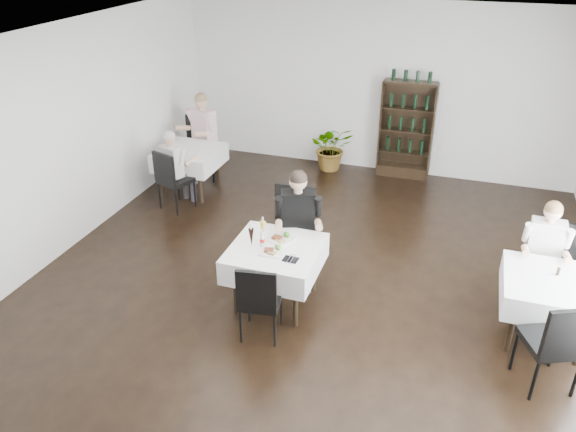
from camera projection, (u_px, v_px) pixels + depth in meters
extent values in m
plane|color=black|center=(299.00, 306.00, 6.77)|extent=(9.00, 9.00, 0.00)
plane|color=white|center=(302.00, 53.00, 5.36)|extent=(9.00, 9.00, 0.00)
plane|color=white|center=(377.00, 88.00, 9.83)|extent=(7.00, 0.00, 7.00)
plane|color=white|center=(35.00, 156.00, 7.04)|extent=(0.00, 9.00, 9.00)
cube|color=black|center=(402.00, 170.00, 10.17)|extent=(0.90, 0.28, 0.20)
cylinder|color=black|center=(235.00, 288.00, 6.48)|extent=(0.06, 0.06, 0.71)
cylinder|color=black|center=(258.00, 256.00, 7.09)|extent=(0.06, 0.06, 0.71)
cylinder|color=black|center=(295.00, 300.00, 6.28)|extent=(0.06, 0.06, 0.71)
cylinder|color=black|center=(314.00, 266.00, 6.89)|extent=(0.06, 0.06, 0.71)
cube|color=black|center=(275.00, 250.00, 6.51)|extent=(0.85, 0.85, 0.04)
cube|color=white|center=(275.00, 258.00, 6.56)|extent=(1.03, 1.03, 0.30)
cylinder|color=black|center=(163.00, 177.00, 9.26)|extent=(0.06, 0.06, 0.71)
cylinder|color=black|center=(183.00, 162.00, 9.83)|extent=(0.06, 0.06, 0.71)
cylinder|color=black|center=(200.00, 183.00, 9.07)|extent=(0.06, 0.06, 0.71)
cylinder|color=black|center=(218.00, 167.00, 9.64)|extent=(0.06, 0.06, 0.71)
cube|color=black|center=(189.00, 151.00, 9.27)|extent=(0.80, 0.80, 0.04)
cube|color=white|center=(190.00, 158.00, 9.32)|extent=(0.98, 0.98, 0.30)
cylinder|color=black|center=(512.00, 324.00, 5.91)|extent=(0.06, 0.06, 0.71)
cylinder|color=black|center=(511.00, 289.00, 6.48)|extent=(0.06, 0.06, 0.71)
cylinder|color=black|center=(575.00, 300.00, 6.29)|extent=(0.06, 0.06, 0.71)
cube|color=black|center=(552.00, 283.00, 5.92)|extent=(0.80, 0.80, 0.04)
cube|color=white|center=(550.00, 292.00, 5.97)|extent=(0.98, 0.98, 0.30)
imported|color=#23591E|center=(332.00, 147.00, 10.28)|extent=(0.96, 0.90, 0.85)
cylinder|color=black|center=(269.00, 261.00, 7.16)|extent=(0.04, 0.04, 0.53)
cylinder|color=black|center=(278.00, 244.00, 7.55)|extent=(0.04, 0.04, 0.53)
cylinder|color=black|center=(304.00, 266.00, 7.06)|extent=(0.04, 0.04, 0.53)
cylinder|color=black|center=(311.00, 248.00, 7.45)|extent=(0.04, 0.04, 0.53)
cube|color=black|center=(291.00, 235.00, 7.17)|extent=(0.57, 0.57, 0.08)
cube|color=black|center=(295.00, 205.00, 7.23)|extent=(0.53, 0.10, 0.57)
cylinder|color=black|center=(281.00, 309.00, 6.36)|extent=(0.03, 0.03, 0.43)
cylinder|color=black|center=(275.00, 330.00, 6.03)|extent=(0.03, 0.03, 0.43)
cylinder|color=black|center=(249.00, 306.00, 6.42)|extent=(0.03, 0.03, 0.43)
cylinder|color=black|center=(241.00, 326.00, 6.09)|extent=(0.03, 0.03, 0.43)
cube|color=black|center=(261.00, 300.00, 6.11)|extent=(0.49, 0.49, 0.07)
cube|color=black|center=(256.00, 291.00, 5.82)|extent=(0.43, 0.11, 0.47)
cylinder|color=black|center=(188.00, 170.00, 9.81)|extent=(0.04, 0.04, 0.50)
cylinder|color=black|center=(191.00, 160.00, 10.20)|extent=(0.04, 0.04, 0.50)
cylinder|color=black|center=(213.00, 169.00, 9.83)|extent=(0.04, 0.04, 0.50)
cylinder|color=black|center=(215.00, 160.00, 10.21)|extent=(0.04, 0.04, 0.50)
cube|color=black|center=(201.00, 150.00, 9.88)|extent=(0.65, 0.65, 0.08)
cube|color=black|center=(201.00, 129.00, 9.94)|extent=(0.49, 0.23, 0.55)
cylinder|color=black|center=(195.00, 194.00, 9.00)|extent=(0.04, 0.04, 0.45)
cylinder|color=black|center=(176.00, 202.00, 8.73)|extent=(0.04, 0.04, 0.45)
cylinder|color=black|center=(178.00, 187.00, 9.22)|extent=(0.04, 0.04, 0.45)
cylinder|color=black|center=(160.00, 196.00, 8.95)|extent=(0.04, 0.04, 0.45)
cube|color=black|center=(176.00, 180.00, 8.86)|extent=(0.58, 0.58, 0.07)
cube|color=black|center=(164.00, 169.00, 8.59)|extent=(0.44, 0.20, 0.49)
cylinder|color=black|center=(524.00, 293.00, 6.58)|extent=(0.04, 0.04, 0.49)
cylinder|color=black|center=(534.00, 277.00, 6.88)|extent=(0.04, 0.04, 0.49)
cylinder|color=black|center=(562.00, 306.00, 6.36)|extent=(0.04, 0.04, 0.49)
cylinder|color=black|center=(570.00, 289.00, 6.66)|extent=(0.04, 0.04, 0.49)
cube|color=black|center=(552.00, 272.00, 6.49)|extent=(0.61, 0.61, 0.07)
cube|color=black|center=(563.00, 243.00, 6.52)|extent=(0.48, 0.20, 0.53)
cylinder|color=black|center=(553.00, 348.00, 5.75)|extent=(0.04, 0.04, 0.49)
cylinder|color=black|center=(576.00, 377.00, 5.38)|extent=(0.04, 0.04, 0.49)
cylinder|color=black|center=(514.00, 351.00, 5.71)|extent=(0.04, 0.04, 0.49)
cylinder|color=black|center=(534.00, 381.00, 5.34)|extent=(0.04, 0.04, 0.49)
cube|color=black|center=(550.00, 342.00, 5.41)|extent=(0.64, 0.64, 0.07)
cube|color=black|center=(570.00, 334.00, 5.09)|extent=(0.46, 0.25, 0.53)
cube|color=#414148|center=(290.00, 245.00, 6.91)|extent=(0.28, 0.46, 0.14)
cylinder|color=#414148|center=(290.00, 275.00, 6.90)|extent=(0.11, 0.11, 0.51)
cube|color=#414148|center=(307.00, 244.00, 6.92)|extent=(0.28, 0.46, 0.14)
cylinder|color=#414148|center=(307.00, 275.00, 6.90)|extent=(0.11, 0.11, 0.51)
cube|color=black|center=(298.00, 213.00, 6.93)|extent=(0.47, 0.35, 0.57)
cylinder|color=tan|center=(279.00, 225.00, 6.69)|extent=(0.18, 0.33, 0.16)
cylinder|color=tan|center=(319.00, 225.00, 6.69)|extent=(0.18, 0.33, 0.16)
sphere|color=tan|center=(298.00, 181.00, 6.71)|extent=(0.22, 0.22, 0.22)
sphere|color=black|center=(298.00, 179.00, 6.69)|extent=(0.22, 0.22, 0.22)
cube|color=#414148|center=(193.00, 146.00, 9.87)|extent=(0.31, 0.47, 0.15)
cylinder|color=#414148|center=(186.00, 167.00, 9.90)|extent=(0.12, 0.12, 0.52)
cube|color=#414148|center=(200.00, 149.00, 9.75)|extent=(0.31, 0.47, 0.15)
cylinder|color=#414148|center=(193.00, 170.00, 9.78)|extent=(0.12, 0.12, 0.52)
cube|color=beige|center=(204.00, 126.00, 9.78)|extent=(0.48, 0.38, 0.58)
cylinder|color=tan|center=(182.00, 128.00, 9.74)|extent=(0.21, 0.34, 0.16)
cylinder|color=tan|center=(200.00, 134.00, 9.46)|extent=(0.21, 0.34, 0.16)
sphere|color=tan|center=(201.00, 101.00, 9.55)|extent=(0.22, 0.22, 0.22)
sphere|color=olive|center=(201.00, 99.00, 9.54)|extent=(0.22, 0.22, 0.22)
cube|color=#414148|center=(185.00, 176.00, 8.95)|extent=(0.24, 0.39, 0.12)
cylinder|color=#414148|center=(193.00, 189.00, 9.19)|extent=(0.10, 0.10, 0.43)
cube|color=#414148|center=(177.00, 174.00, 9.05)|extent=(0.24, 0.39, 0.12)
cylinder|color=#414148|center=(186.00, 186.00, 9.29)|extent=(0.10, 0.10, 0.43)
cube|color=silver|center=(171.00, 161.00, 8.74)|extent=(0.40, 0.30, 0.49)
cylinder|color=tan|center=(191.00, 161.00, 8.81)|extent=(0.16, 0.28, 0.14)
cylinder|color=tan|center=(174.00, 155.00, 9.03)|extent=(0.16, 0.28, 0.14)
sphere|color=tan|center=(170.00, 138.00, 8.58)|extent=(0.19, 0.19, 0.19)
sphere|color=beige|center=(169.00, 137.00, 8.57)|extent=(0.19, 0.19, 0.19)
cube|color=#414148|center=(532.00, 271.00, 6.50)|extent=(0.14, 0.40, 0.13)
cylinder|color=#414148|center=(527.00, 300.00, 6.49)|extent=(0.10, 0.10, 0.46)
cube|color=#414148|center=(549.00, 274.00, 6.44)|extent=(0.14, 0.40, 0.13)
cylinder|color=#414148|center=(544.00, 303.00, 6.44)|extent=(0.10, 0.10, 0.46)
cube|color=silver|center=(545.00, 241.00, 6.47)|extent=(0.38, 0.22, 0.52)
cylinder|color=tan|center=(525.00, 250.00, 6.33)|extent=(0.08, 0.30, 0.15)
cylinder|color=tan|center=(567.00, 257.00, 6.20)|extent=(0.08, 0.30, 0.15)
sphere|color=tan|center=(553.00, 212.00, 6.27)|extent=(0.20, 0.20, 0.20)
sphere|color=brown|center=(554.00, 209.00, 6.25)|extent=(0.20, 0.20, 0.20)
cube|color=white|center=(281.00, 239.00, 6.64)|extent=(0.36, 0.36, 0.02)
cube|color=#4F2316|center=(277.00, 238.00, 6.62)|extent=(0.13, 0.11, 0.03)
sphere|color=#36721E|center=(287.00, 235.00, 6.64)|extent=(0.07, 0.07, 0.07)
cube|color=brown|center=(281.00, 240.00, 6.57)|extent=(0.13, 0.12, 0.02)
cube|color=white|center=(272.00, 251.00, 6.40)|extent=(0.27, 0.27, 0.02)
cube|color=#4F2316|center=(269.00, 250.00, 6.38)|extent=(0.12, 0.10, 0.02)
sphere|color=#36721E|center=(278.00, 247.00, 6.39)|extent=(0.06, 0.06, 0.06)
cube|color=brown|center=(272.00, 253.00, 6.33)|extent=(0.11, 0.09, 0.02)
cone|color=black|center=(251.00, 237.00, 6.47)|extent=(0.07, 0.07, 0.22)
cylinder|color=silver|center=(251.00, 227.00, 6.40)|extent=(0.02, 0.02, 0.06)
cone|color=gold|center=(263.00, 231.00, 6.57)|extent=(0.07, 0.07, 0.25)
cylinder|color=silver|center=(263.00, 219.00, 6.50)|extent=(0.02, 0.02, 0.06)
cylinder|color=silver|center=(262.00, 239.00, 6.47)|extent=(0.05, 0.05, 0.18)
cylinder|color=#B2150A|center=(262.00, 240.00, 6.48)|extent=(0.06, 0.06, 0.04)
cylinder|color=silver|center=(262.00, 231.00, 6.42)|extent=(0.02, 0.02, 0.04)
cube|color=black|center=(291.00, 259.00, 6.25)|extent=(0.17, 0.14, 0.01)
cylinder|color=silver|center=(289.00, 258.00, 6.25)|extent=(0.02, 0.19, 0.01)
cylinder|color=silver|center=(292.00, 259.00, 6.24)|extent=(0.01, 0.19, 0.01)
cylinder|color=black|center=(558.00, 271.00, 5.97)|extent=(0.04, 0.04, 0.09)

